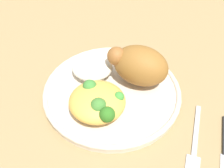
{
  "coord_description": "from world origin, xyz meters",
  "views": [
    {
      "loc": [
        -0.15,
        0.3,
        0.37
      ],
      "look_at": [
        0.0,
        0.0,
        0.03
      ],
      "focal_mm": 40.23,
      "sensor_mm": 36.0,
      "label": 1
    }
  ],
  "objects_px": {
    "rice_pile": "(92,67)",
    "fork": "(195,141)",
    "plate": "(112,91)",
    "mac_cheese_with_broccoli": "(99,102)",
    "roasted_chicken": "(139,65)"
  },
  "relations": [
    {
      "from": "plate",
      "to": "mac_cheese_with_broccoli",
      "type": "xyz_separation_m",
      "value": [
        -0.0,
        0.06,
        0.03
      ]
    },
    {
      "from": "mac_cheese_with_broccoli",
      "to": "roasted_chicken",
      "type": "bearing_deg",
      "value": -107.54
    },
    {
      "from": "rice_pile",
      "to": "mac_cheese_with_broccoli",
      "type": "xyz_separation_m",
      "value": [
        -0.06,
        0.08,
        0.01
      ]
    },
    {
      "from": "fork",
      "to": "plate",
      "type": "bearing_deg",
      "value": -11.72
    },
    {
      "from": "roasted_chicken",
      "to": "rice_pile",
      "type": "distance_m",
      "value": 0.1
    },
    {
      "from": "plate",
      "to": "fork",
      "type": "relative_size",
      "value": 1.87
    },
    {
      "from": "plate",
      "to": "rice_pile",
      "type": "height_order",
      "value": "rice_pile"
    },
    {
      "from": "plate",
      "to": "fork",
      "type": "distance_m",
      "value": 0.18
    },
    {
      "from": "mac_cheese_with_broccoli",
      "to": "fork",
      "type": "bearing_deg",
      "value": -172.1
    },
    {
      "from": "plate",
      "to": "fork",
      "type": "bearing_deg",
      "value": 168.28
    },
    {
      "from": "mac_cheese_with_broccoli",
      "to": "fork",
      "type": "height_order",
      "value": "mac_cheese_with_broccoli"
    },
    {
      "from": "fork",
      "to": "roasted_chicken",
      "type": "bearing_deg",
      "value": -29.67
    },
    {
      "from": "roasted_chicken",
      "to": "rice_pile",
      "type": "bearing_deg",
      "value": 13.61
    },
    {
      "from": "rice_pile",
      "to": "fork",
      "type": "relative_size",
      "value": 0.57
    },
    {
      "from": "roasted_chicken",
      "to": "mac_cheese_with_broccoli",
      "type": "bearing_deg",
      "value": 72.46
    }
  ]
}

